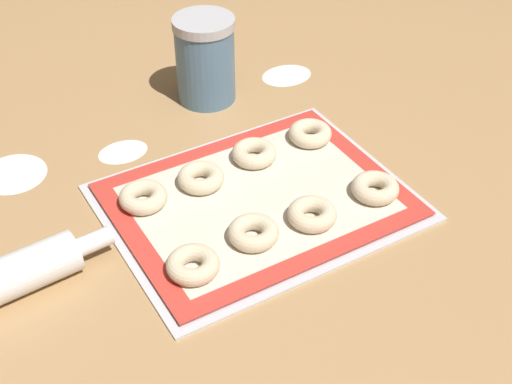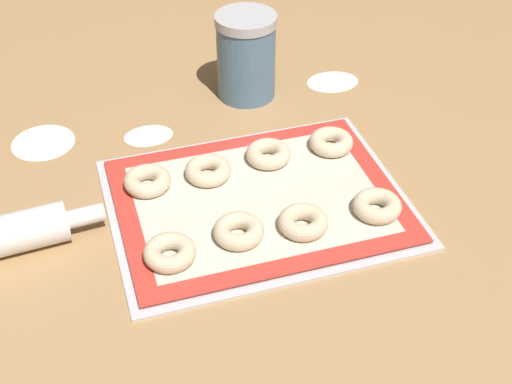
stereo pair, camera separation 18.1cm
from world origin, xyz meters
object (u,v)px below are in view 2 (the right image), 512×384
(bagel_front_mid_left, at_px, (239,231))
(bagel_front_far_right, at_px, (377,206))
(bagel_back_mid_left, at_px, (208,170))
(flour_canister, at_px, (246,56))
(baking_tray, at_px, (256,202))
(bagel_back_far_right, at_px, (331,142))
(bagel_front_far_left, at_px, (170,252))
(bagel_back_far_left, at_px, (147,181))
(bagel_back_mid_right, at_px, (268,154))
(bagel_front_mid_right, at_px, (303,222))

(bagel_front_mid_left, bearing_deg, bagel_front_far_right, -2.10)
(bagel_back_mid_left, distance_m, flour_canister, 0.26)
(baking_tray, relative_size, bagel_back_far_right, 6.12)
(bagel_front_far_left, bearing_deg, bagel_back_far_left, 90.07)
(baking_tray, distance_m, bagel_front_far_left, 0.17)
(bagel_back_mid_right, bearing_deg, bagel_front_far_left, -138.38)
(bagel_back_mid_right, bearing_deg, bagel_front_far_right, -56.60)
(bagel_front_far_right, xyz_separation_m, bagel_back_far_right, (-0.00, 0.16, 0.00))
(bagel_front_mid_right, distance_m, bagel_front_far_right, 0.11)
(bagel_front_far_left, distance_m, bagel_front_mid_right, 0.18)
(bagel_back_mid_right, xyz_separation_m, bagel_back_far_right, (0.10, 0.00, 0.00))
(bagel_back_mid_left, distance_m, bagel_back_mid_right, 0.10)
(bagel_front_mid_right, relative_size, bagel_back_mid_left, 1.00)
(bagel_front_mid_left, bearing_deg, baking_tray, 57.09)
(flour_canister, bearing_deg, bagel_back_far_right, -70.55)
(bagel_back_mid_left, relative_size, flour_canister, 0.46)
(bagel_back_far_right, bearing_deg, baking_tray, -150.80)
(baking_tray, height_order, bagel_front_far_left, bagel_front_far_left)
(baking_tray, xyz_separation_m, bagel_front_mid_right, (0.04, -0.08, 0.02))
(bagel_front_far_right, distance_m, bagel_back_far_left, 0.33)
(bagel_front_mid_left, bearing_deg, bagel_front_mid_right, -5.60)
(baking_tray, height_order, bagel_back_far_left, bagel_back_far_left)
(bagel_front_far_right, height_order, flour_canister, flour_canister)
(bagel_front_mid_right, bearing_deg, bagel_front_mid_left, 174.40)
(baking_tray, bearing_deg, bagel_front_far_right, -27.55)
(baking_tray, bearing_deg, flour_canister, 75.90)
(bagel_back_mid_left, relative_size, bagel_back_far_right, 1.00)
(bagel_front_far_right, bearing_deg, bagel_front_mid_right, -179.28)
(baking_tray, relative_size, bagel_back_mid_right, 6.12)
(bagel_front_far_right, distance_m, bagel_back_mid_right, 0.19)
(bagel_front_far_right, xyz_separation_m, bagel_back_mid_left, (-0.20, 0.15, 0.00))
(bagel_back_far_left, bearing_deg, bagel_front_mid_left, -56.00)
(baking_tray, height_order, bagel_back_mid_left, bagel_back_mid_left)
(bagel_back_mid_left, relative_size, bagel_back_mid_right, 1.00)
(bagel_front_far_right, bearing_deg, bagel_front_far_left, -178.88)
(bagel_back_mid_right, height_order, bagel_back_far_right, same)
(baking_tray, bearing_deg, bagel_front_far_left, -149.26)
(bagel_front_far_left, height_order, bagel_back_far_left, same)
(bagel_front_far_right, bearing_deg, bagel_front_mid_left, 177.90)
(bagel_back_mid_left, bearing_deg, flour_canister, 60.64)
(baking_tray, relative_size, bagel_front_mid_right, 6.12)
(bagel_front_far_left, xyz_separation_m, bagel_front_mid_right, (0.18, 0.00, 0.00))
(bagel_front_mid_right, relative_size, bagel_front_far_right, 1.00)
(bagel_back_far_right, bearing_deg, bagel_back_mid_right, -179.53)
(bagel_front_mid_left, distance_m, flour_canister, 0.39)
(bagel_back_mid_left, height_order, bagel_back_mid_right, same)
(bagel_back_far_left, height_order, flour_canister, flour_canister)
(bagel_front_mid_left, bearing_deg, bagel_back_far_right, 38.45)
(bagel_front_far_left, height_order, bagel_front_mid_left, same)
(bagel_front_far_left, distance_m, bagel_back_mid_right, 0.25)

